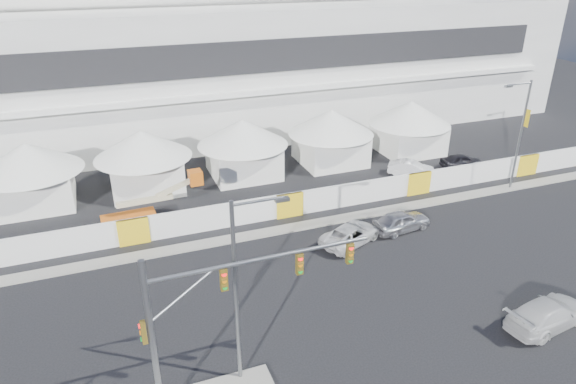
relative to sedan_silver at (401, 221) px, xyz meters
name	(u,v)px	position (x,y,z in m)	size (l,w,h in m)	color
ground	(281,355)	(-13.11, -9.34, -0.79)	(160.00, 160.00, 0.00)	black
far_curb	(450,199)	(6.89, 3.16, -0.73)	(80.00, 1.20, 0.12)	gray
stadium	(230,43)	(-4.40, 32.17, 8.66)	(80.00, 24.80, 21.98)	silver
tent_row	(195,149)	(-12.61, 14.66, 2.36)	(53.40, 8.40, 5.40)	white
hoarding_fence	(289,205)	(-7.11, 5.16, 0.21)	(70.00, 0.25, 2.00)	white
scaffold_tower	(508,59)	(32.89, 26.66, 5.21)	(4.40, 4.40, 12.00)	#595B60
sedan_silver	(401,221)	(0.00, 0.00, 0.00)	(4.63, 1.86, 1.58)	#B2B2B7
pickup_curb	(350,234)	(-4.46, -0.32, -0.08)	(5.06, 2.33, 1.41)	silver
pickup_near	(548,313)	(1.77, -12.38, 0.02)	(5.54, 2.25, 1.61)	silver
lot_car_a	(411,168)	(6.60, 8.84, -0.09)	(4.27, 1.49, 1.41)	white
lot_car_b	(461,161)	(12.31, 8.78, -0.08)	(4.15, 1.67, 1.41)	black
traffic_mast	(199,325)	(-17.46, -11.15, 3.88)	(10.31, 0.80, 8.23)	slate
streetlight_median	(241,282)	(-15.27, -10.14, 4.91)	(2.67, 0.27, 9.66)	slate
streetlight_curb	(520,128)	(13.09, 3.16, 4.85)	(2.88, 0.65, 9.73)	slate
boom_lift	(139,216)	(-18.50, 7.34, 0.28)	(7.87, 1.95, 3.99)	#CF5E13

